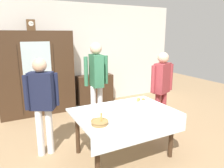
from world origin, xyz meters
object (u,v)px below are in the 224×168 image
wall_cabinet (36,74)px  bread_basket (100,122)px  mantel_clock (31,25)px  tea_cup_mid_right (155,111)px  person_behind_table_right (162,84)px  book_stack (94,73)px  spoon_front_edge (103,112)px  pastry_plate (141,100)px  spoon_near_left (132,106)px  tea_cup_center (146,113)px  person_beside_shelf (96,76)px  person_near_right_end (42,98)px  tea_cup_near_left (91,118)px  bookshelf_low (95,90)px  dining_table (125,118)px

wall_cabinet → bread_basket: (0.36, -2.83, -0.21)m
wall_cabinet → mantel_clock: size_ratio=8.28×
tea_cup_mid_right → person_behind_table_right: person_behind_table_right is taller
book_stack → spoon_front_edge: size_ratio=1.88×
wall_cabinet → pastry_plate: wall_cabinet is taller
spoon_near_left → person_behind_table_right: bearing=19.3°
tea_cup_center → person_beside_shelf: person_beside_shelf is taller
spoon_near_left → tea_cup_center: bearing=-92.8°
wall_cabinet → person_beside_shelf: (0.98, -1.32, 0.08)m
spoon_front_edge → person_beside_shelf: size_ratio=0.07×
pastry_plate → person_beside_shelf: (-0.44, 0.95, 0.31)m
mantel_clock → person_near_right_end: (-0.18, -1.94, -1.16)m
mantel_clock → wall_cabinet: bearing=1.2°
wall_cabinet → person_behind_table_right: bearing=-45.4°
pastry_plate → person_behind_table_right: 0.68m
person_behind_table_right → tea_cup_mid_right: bearing=-135.6°
tea_cup_near_left → mantel_clock: bearing=97.5°
book_stack → tea_cup_near_left: size_ratio=1.72×
book_stack → mantel_clock: bearing=-178.1°
tea_cup_mid_right → person_near_right_end: size_ratio=0.08×
tea_cup_center → bread_basket: bread_basket is taller
spoon_front_edge → person_beside_shelf: person_beside_shelf is taller
wall_cabinet → tea_cup_near_left: wall_cabinet is taller
pastry_plate → spoon_near_left: pastry_plate is taller
person_behind_table_right → tea_cup_center: bearing=-140.8°
mantel_clock → tea_cup_near_left: (0.35, -2.63, -1.33)m
bread_basket → wall_cabinet: bearing=97.2°
bookshelf_low → dining_table: bearing=-103.0°
mantel_clock → person_near_right_end: 2.27m
person_beside_shelf → dining_table: bearing=-93.5°
dining_table → mantel_clock: bearing=109.8°
person_beside_shelf → tea_cup_center: bearing=-84.5°
mantel_clock → person_beside_shelf: bearing=-52.5°
tea_cup_mid_right → tea_cup_center: bearing=-173.9°
mantel_clock → tea_cup_mid_right: 3.38m
tea_cup_near_left → spoon_near_left: 0.86m
bread_basket → spoon_near_left: size_ratio=2.02×
person_behind_table_right → mantel_clock: bearing=135.0°
spoon_near_left → person_beside_shelf: bearing=98.8°
bookshelf_low → person_behind_table_right: size_ratio=0.63×
wall_cabinet → book_stack: 1.52m
wall_cabinet → mantel_clock: 1.11m
tea_cup_center → bread_basket: (-0.76, -0.00, 0.01)m
tea_cup_center → spoon_near_left: (0.02, 0.44, -0.02)m
dining_table → bookshelf_low: size_ratio=1.56×
tea_cup_near_left → spoon_front_edge: size_ratio=1.09×
tea_cup_near_left → spoon_near_left: (0.83, 0.23, -0.02)m
tea_cup_near_left → person_near_right_end: (-0.52, 0.68, 0.17)m
person_beside_shelf → tea_cup_near_left: bearing=-116.9°
tea_cup_mid_right → pastry_plate: tea_cup_mid_right is taller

